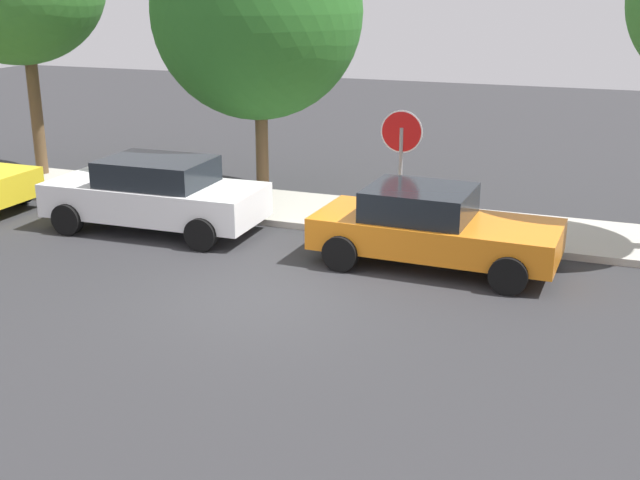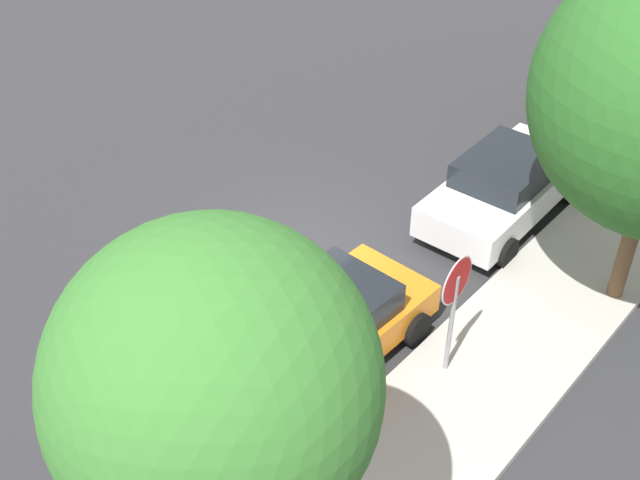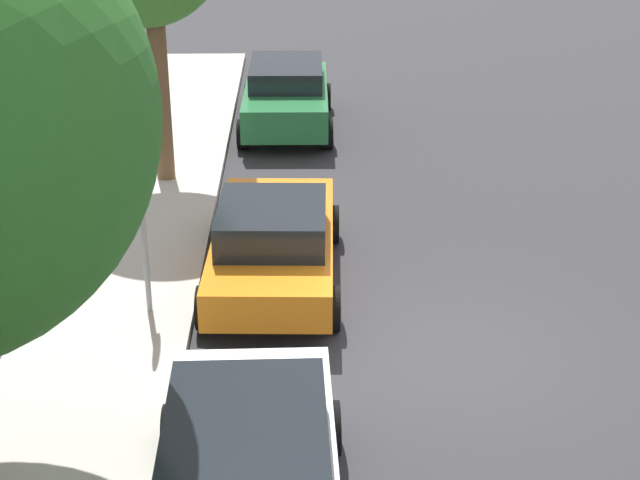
# 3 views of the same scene
# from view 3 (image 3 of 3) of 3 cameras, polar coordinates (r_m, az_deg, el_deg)

# --- Properties ---
(ground_plane) EXTENTS (60.00, 60.00, 0.00)m
(ground_plane) POSITION_cam_3_polar(r_m,az_deg,el_deg) (13.49, 7.54, -6.68)
(ground_plane) COLOR #2D2D30
(sidewalk_curb) EXTENTS (32.00, 2.43, 0.14)m
(sidewalk_curb) POSITION_cam_3_polar(r_m,az_deg,el_deg) (13.60, -12.91, -6.52)
(sidewalk_curb) COLOR #B2ADA3
(sidewalk_curb) RESTS_ON ground_plane
(stop_sign) EXTENTS (0.85, 0.08, 2.48)m
(stop_sign) POSITION_cam_3_polar(r_m,az_deg,el_deg) (13.72, -10.34, 1.76)
(stop_sign) COLOR gray
(stop_sign) RESTS_ON ground_plane
(parked_car_orange) EXTENTS (4.36, 2.14, 1.41)m
(parked_car_orange) POSITION_cam_3_polar(r_m,az_deg,el_deg) (14.94, -2.73, -0.10)
(parked_car_orange) COLOR orange
(parked_car_orange) RESTS_ON ground_plane
(parked_car_green) EXTENTS (4.02, 2.06, 1.46)m
(parked_car_green) POSITION_cam_3_polar(r_m,az_deg,el_deg) (22.05, -1.97, 8.44)
(parked_car_green) COLOR #236B38
(parked_car_green) RESTS_ON ground_plane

